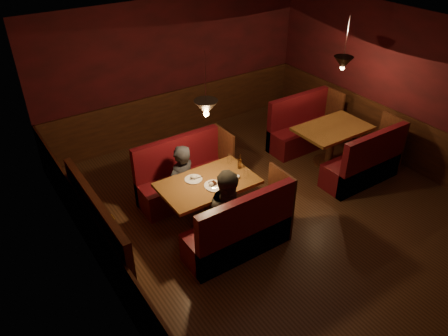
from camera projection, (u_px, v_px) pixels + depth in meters
room at (270, 163)px, 6.71m from camera, size 6.02×7.02×2.92m
main_table at (209, 191)px, 6.82m from camera, size 1.50×0.91×1.05m
main_bench_far at (184, 179)px, 7.57m from camera, size 1.65×0.59×1.12m
main_bench_near at (241, 234)px, 6.38m from camera, size 1.65×0.59×1.12m
second_table at (332, 137)px, 8.39m from camera, size 1.40×0.90×0.79m
second_bench_far at (302, 130)px, 9.11m from camera, size 1.55×0.58×1.11m
second_bench_near at (365, 166)px, 7.94m from camera, size 1.55×0.58×1.11m
diner_a at (181, 170)px, 7.04m from camera, size 0.65×0.52×1.57m
diner_b at (230, 200)px, 6.29m from camera, size 0.83×0.66×1.65m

